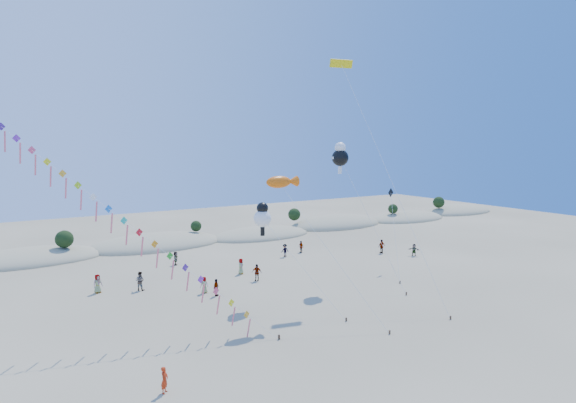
{
  "coord_description": "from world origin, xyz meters",
  "views": [
    {
      "loc": [
        -18.74,
        -21.52,
        14.22
      ],
      "look_at": [
        2.84,
        14.0,
        9.29
      ],
      "focal_mm": 30.0,
      "sensor_mm": 36.0,
      "label": 1
    }
  ],
  "objects": [
    {
      "name": "fish_kite",
      "position": [
        1.85,
        13.29,
        11.07
      ],
      "size": [
        5.61,
        9.62,
        11.62
      ],
      "color": "#3F2D1E",
      "rests_on": "ground"
    },
    {
      "name": "cartoon_kite_low",
      "position": [
        1.68,
        16.55,
        7.74
      ],
      "size": [
        3.92,
        9.35,
        9.04
      ],
      "color": "#3F2D1E",
      "rests_on": "ground"
    },
    {
      "name": "cartoon_kite_high",
      "position": [
        12.21,
        18.87,
        13.04
      ],
      "size": [
        2.71,
        9.33,
        14.48
      ],
      "color": "#3F2D1E",
      "rests_on": "ground"
    },
    {
      "name": "parafoil_kite",
      "position": [
        12.14,
        18.55,
        22.04
      ],
      "size": [
        2.47,
        15.43,
        22.89
      ],
      "color": "#3F2D1E",
      "rests_on": "ground"
    },
    {
      "name": "flyer_foreground",
      "position": [
        -11.21,
        4.56,
        0.78
      ],
      "size": [
        0.65,
        0.67,
        1.56
      ],
      "primitive_type": "imported",
      "rotation": [
        0.0,
        0.0,
        0.86
      ],
      "color": "red",
      "rests_on": "ground"
    },
    {
      "name": "dune_ridge",
      "position": [
        1.06,
        45.14,
        0.11
      ],
      "size": [
        145.3,
        11.49,
        5.57
      ],
      "color": "gray",
      "rests_on": "ground"
    },
    {
      "name": "dark_kite",
      "position": [
        19.6,
        18.61,
        6.63
      ],
      "size": [
        5.18,
        6.75,
        9.16
      ],
      "color": "#3F2D1E",
      "rests_on": "ground"
    },
    {
      "name": "ground",
      "position": [
        0.0,
        0.0,
        0.0
      ],
      "size": [
        160.0,
        160.0,
        0.0
      ],
      "primitive_type": "plane",
      "color": "#817459",
      "rests_on": "ground"
    },
    {
      "name": "kite_train",
      "position": [
        -15.39,
        17.79,
        12.75
      ],
      "size": [
        26.25,
        19.16,
        24.78
      ],
      "color": "#3F2D1E",
      "rests_on": "ground"
    },
    {
      "name": "beachgoers",
      "position": [
        5.31,
        25.87,
        0.85
      ],
      "size": [
        38.68,
        14.68,
        1.87
      ],
      "color": "slate",
      "rests_on": "ground"
    }
  ]
}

